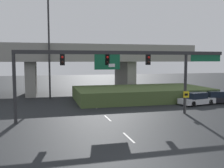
{
  "coord_description": "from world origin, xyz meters",
  "views": [
    {
      "loc": [
        -5.37,
        -10.73,
        5.2
      ],
      "look_at": [
        0.0,
        10.08,
        3.21
      ],
      "focal_mm": 42.0,
      "sensor_mm": 36.0,
      "label": 1
    }
  ],
  "objects_px": {
    "speed_limit_sign": "(186,99)",
    "highway_light_pole_near": "(49,37)",
    "parked_sedan_near_right": "(197,99)",
    "parked_sedan_mid_right": "(218,97)",
    "signal_gantry": "(122,62)"
  },
  "relations": [
    {
      "from": "speed_limit_sign",
      "to": "highway_light_pole_near",
      "type": "distance_m",
      "value": 19.7
    },
    {
      "from": "speed_limit_sign",
      "to": "highway_light_pole_near",
      "type": "relative_size",
      "value": 0.15
    },
    {
      "from": "speed_limit_sign",
      "to": "parked_sedan_near_right",
      "type": "height_order",
      "value": "speed_limit_sign"
    },
    {
      "from": "parked_sedan_near_right",
      "to": "highway_light_pole_near",
      "type": "bearing_deg",
      "value": 138.38
    },
    {
      "from": "parked_sedan_mid_right",
      "to": "parked_sedan_near_right",
      "type": "bearing_deg",
      "value": -161.93
    },
    {
      "from": "highway_light_pole_near",
      "to": "parked_sedan_near_right",
      "type": "distance_m",
      "value": 20.22
    },
    {
      "from": "speed_limit_sign",
      "to": "signal_gantry",
      "type": "bearing_deg",
      "value": 173.83
    },
    {
      "from": "highway_light_pole_near",
      "to": "parked_sedan_near_right",
      "type": "relative_size",
      "value": 3.43
    },
    {
      "from": "highway_light_pole_near",
      "to": "parked_sedan_near_right",
      "type": "xyz_separation_m",
      "value": [
        16.36,
        -9.21,
        -7.52
      ]
    },
    {
      "from": "speed_limit_sign",
      "to": "highway_light_pole_near",
      "type": "xyz_separation_m",
      "value": [
        -12.22,
        13.93,
        6.69
      ]
    },
    {
      "from": "signal_gantry",
      "to": "highway_light_pole_near",
      "type": "distance_m",
      "value": 14.97
    },
    {
      "from": "parked_sedan_near_right",
      "to": "parked_sedan_mid_right",
      "type": "bearing_deg",
      "value": -3.47
    },
    {
      "from": "signal_gantry",
      "to": "speed_limit_sign",
      "type": "distance_m",
      "value": 7.04
    },
    {
      "from": "signal_gantry",
      "to": "highway_light_pole_near",
      "type": "relative_size",
      "value": 1.25
    },
    {
      "from": "highway_light_pole_near",
      "to": "parked_sedan_mid_right",
      "type": "distance_m",
      "value": 22.69
    }
  ]
}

